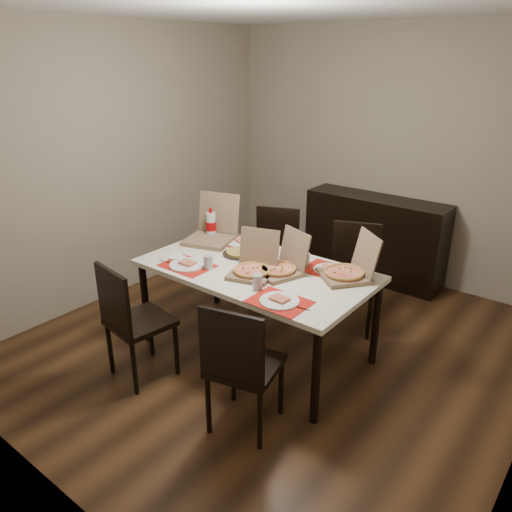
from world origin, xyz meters
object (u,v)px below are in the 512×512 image
object	(u,v)px
chair_near_left	(131,318)
pizza_box_center	(253,268)
chair_far_right	(353,272)
dip_bowl	(289,264)
sideboard	(374,238)
chair_near_right	(240,364)
dining_table	(256,276)
soda_bottle	(211,225)
chair_far_left	(275,253)

from	to	relation	value
chair_near_left	pizza_box_center	distance (m)	0.97
chair_far_right	dip_bowl	distance (m)	0.77
sideboard	chair_near_right	xyz separation A→B (m)	(0.42, -2.76, 0.06)
chair_near_left	chair_far_right	size ratio (longest dim) A/B	1.00
dining_table	pizza_box_center	bearing A→B (deg)	-61.61
chair_near_right	pizza_box_center	size ratio (longest dim) A/B	2.18
dining_table	soda_bottle	xyz separation A→B (m)	(-0.75, 0.29, 0.18)
pizza_box_center	dip_bowl	xyz separation A→B (m)	(0.12, 0.30, -0.04)
dining_table	soda_bottle	bearing A→B (deg)	158.48
dining_table	chair_near_left	size ratio (longest dim) A/B	1.94
dining_table	pizza_box_center	xyz separation A→B (m)	(0.06, -0.10, 0.12)
chair_far_left	chair_near_right	bearing A→B (deg)	-60.46
soda_bottle	chair_near_left	bearing A→B (deg)	-77.57
chair_near_left	soda_bottle	bearing A→B (deg)	102.43
chair_near_left	chair_far_right	bearing A→B (deg)	63.22
chair_near_right	dip_bowl	world-z (taller)	chair_near_right
dip_bowl	soda_bottle	world-z (taller)	soda_bottle
chair_near_left	soda_bottle	world-z (taller)	soda_bottle
chair_far_left	pizza_box_center	size ratio (longest dim) A/B	2.18
chair_near_left	chair_near_right	world-z (taller)	same
sideboard	chair_far_right	world-z (taller)	chair_far_right
chair_near_right	chair_far_right	distance (m)	1.70
dining_table	dip_bowl	distance (m)	0.28
chair_near_left	chair_far_left	distance (m)	1.68
soda_bottle	dining_table	bearing A→B (deg)	-21.52
chair_near_left	chair_far_left	size ratio (longest dim) A/B	1.00
sideboard	chair_near_left	xyz separation A→B (m)	(-0.58, -2.81, 0.06)
chair_near_right	chair_far_right	world-z (taller)	same
sideboard	pizza_box_center	xyz separation A→B (m)	(-0.03, -2.06, 0.35)
dining_table	chair_near_left	distance (m)	1.00
sideboard	dining_table	bearing A→B (deg)	-92.44
chair_near_left	pizza_box_center	xyz separation A→B (m)	(0.55, 0.75, 0.29)
chair_near_right	soda_bottle	size ratio (longest dim) A/B	3.37
chair_far_left	dip_bowl	bearing A→B (deg)	-46.67
pizza_box_center	sideboard	bearing A→B (deg)	89.24
dining_table	chair_far_right	world-z (taller)	chair_far_right
chair_near_right	dip_bowl	size ratio (longest dim) A/B	7.84
chair_near_left	chair_far_right	world-z (taller)	same
dining_table	pizza_box_center	distance (m)	0.17
chair_far_left	soda_bottle	world-z (taller)	soda_bottle
dining_table	chair_far_right	bearing A→B (deg)	66.45
chair_near_left	chair_far_right	distance (m)	1.96
sideboard	soda_bottle	xyz separation A→B (m)	(-0.83, -1.67, 0.42)
chair_far_left	soda_bottle	bearing A→B (deg)	-121.46
sideboard	chair_far_left	xyz separation A→B (m)	(-0.50, -1.13, 0.06)
sideboard	soda_bottle	distance (m)	1.91
dining_table	chair_near_right	xyz separation A→B (m)	(0.50, -0.80, -0.17)
dining_table	chair_near_right	size ratio (longest dim) A/B	1.94
chair_near_right	chair_far_right	size ratio (longest dim) A/B	1.00
chair_far_left	soda_bottle	distance (m)	0.72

